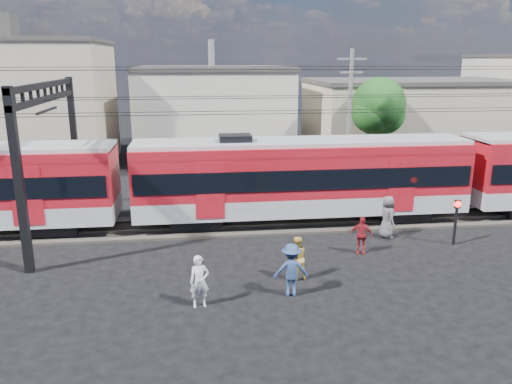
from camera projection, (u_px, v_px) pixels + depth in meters
The scene contains 17 objects.
ground at pixel (305, 299), 16.97m from camera, with size 120.00×120.00×0.00m, color black.
track_bed at pixel (270, 223), 24.63m from camera, with size 70.00×3.40×0.12m, color #2D2823.
rail_near at pixel (272, 226), 23.88m from camera, with size 70.00×0.12×0.12m, color #59544C.
rail_far at pixel (268, 216), 25.31m from camera, with size 70.00×0.12×0.12m, color #59544C.
commuter_train at pixel (306, 176), 24.22m from camera, with size 50.30×3.08×4.17m.
catenary at pixel (80, 123), 22.28m from camera, with size 70.00×9.30×7.52m.
building_west at pixel (10, 104), 36.75m from camera, with size 14.28×10.20×9.30m.
building_midwest at pixel (213, 111), 41.67m from camera, with size 12.24×12.24×7.30m.
building_mideast at pixel (410, 119), 40.82m from camera, with size 16.32×10.20×6.30m.
utility_pole_mid at pixel (349, 115), 30.89m from camera, with size 1.80×0.24×8.50m.
tree_near at pixel (381, 108), 34.20m from camera, with size 3.82×3.64×6.72m.
pedestrian_a at pixel (199, 281), 16.26m from camera, with size 0.64×0.42×1.77m, color silver.
pedestrian_b at pixel (296, 258), 18.31m from camera, with size 0.81×0.63×1.67m, color gold.
pedestrian_c at pixel (291, 270), 17.02m from camera, with size 1.21×0.70×1.88m, color navy.
pedestrian_d at pixel (361, 235), 20.77m from camera, with size 0.94×0.39×1.61m, color maroon.
pedestrian_e at pixel (387, 217), 22.58m from camera, with size 0.96×0.62×1.96m, color #535258.
crossing_signal at pixel (456, 214), 21.58m from camera, with size 0.30×0.30×2.04m.
Camera 1 is at (-3.56, -15.13, 7.92)m, focal length 35.00 mm.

